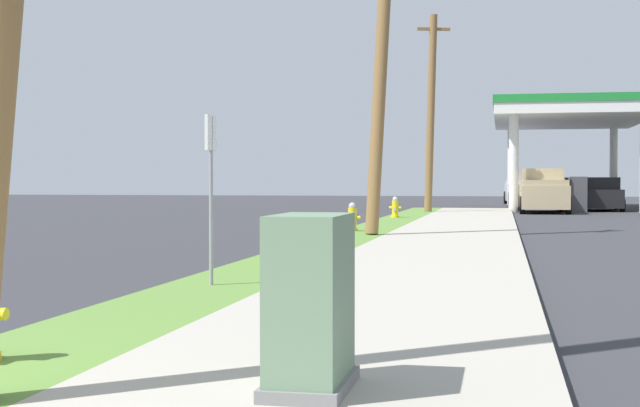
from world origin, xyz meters
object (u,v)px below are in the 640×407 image
at_px(utility_pole_background, 431,111).
at_px(truck_tan_on_apron, 543,192).
at_px(fire_hydrant_third, 352,218).
at_px(utility_pole_midground, 382,42).
at_px(car_black_by_near_pump, 600,195).
at_px(truck_silver_at_forecourt, 524,189).
at_px(fire_hydrant_fourth, 395,208).
at_px(utility_cabinet, 310,309).
at_px(fire_hydrant_second, 274,241).
at_px(street_sign_post, 211,164).

xyz_separation_m(utility_pole_background, truck_tan_on_apron, (4.75, 3.13, -3.43)).
distance_m(fire_hydrant_third, utility_pole_midground, 4.57).
xyz_separation_m(car_black_by_near_pump, truck_silver_at_forecourt, (-3.27, 10.09, 0.19)).
distance_m(fire_hydrant_fourth, car_black_by_near_pump, 15.23).
bearing_deg(utility_cabinet, fire_hydrant_second, 105.67).
relative_size(utility_cabinet, car_black_by_near_pump, 0.24).
relative_size(fire_hydrant_third, utility_pole_background, 0.09).
xyz_separation_m(street_sign_post, truck_silver_at_forecourt, (4.85, 44.00, -0.72)).
height_order(street_sign_post, truck_silver_at_forecourt, street_sign_post).
distance_m(car_black_by_near_pump, truck_silver_at_forecourt, 10.61).
height_order(utility_pole_background, street_sign_post, utility_pole_background).
distance_m(utility_pole_midground, truck_tan_on_apron, 20.46).
distance_m(fire_hydrant_third, utility_cabinet, 17.91).
relative_size(utility_pole_midground, car_black_by_near_pump, 2.02).
distance_m(fire_hydrant_fourth, utility_cabinet, 26.58).
relative_size(utility_pole_midground, utility_pole_background, 1.11).
bearing_deg(fire_hydrant_fourth, utility_cabinet, -84.52).
relative_size(fire_hydrant_second, utility_pole_midground, 0.08).
bearing_deg(truck_tan_on_apron, fire_hydrant_fourth, -119.27).
xyz_separation_m(utility_pole_background, car_black_by_near_pump, (7.53, 6.13, -3.63)).
xyz_separation_m(fire_hydrant_fourth, truck_tan_on_apron, (5.49, 9.79, 0.47)).
distance_m(utility_pole_background, car_black_by_near_pump, 10.36).
bearing_deg(fire_hydrant_second, fire_hydrant_third, 91.19).
relative_size(fire_hydrant_third, fire_hydrant_fourth, 1.00).
relative_size(utility_pole_midground, truck_tan_on_apron, 1.70).
bearing_deg(fire_hydrant_second, utility_pole_midground, 84.90).
bearing_deg(truck_tan_on_apron, street_sign_post, -99.81).
xyz_separation_m(fire_hydrant_fourth, street_sign_post, (0.14, -21.11, 1.19)).
distance_m(utility_cabinet, truck_silver_at_forecourt, 49.40).
xyz_separation_m(utility_pole_midground, utility_pole_background, (-0.07, 16.40, -0.47)).
xyz_separation_m(fire_hydrant_fourth, utility_pole_midground, (0.80, -9.74, 4.37)).
height_order(fire_hydrant_fourth, street_sign_post, street_sign_post).
bearing_deg(utility_pole_background, utility_cabinet, -86.88).
height_order(utility_pole_midground, utility_pole_background, utility_pole_midground).
bearing_deg(fire_hydrant_fourth, truck_silver_at_forecourt, 77.69).
bearing_deg(utility_cabinet, truck_tan_on_apron, 85.35).
distance_m(fire_hydrant_fourth, truck_silver_at_forecourt, 23.42).
height_order(fire_hydrant_second, fire_hydrant_fourth, same).
height_order(fire_hydrant_third, utility_pole_background, utility_pole_background).
bearing_deg(fire_hydrant_fourth, fire_hydrant_third, -90.64).
relative_size(utility_cabinet, truck_silver_at_forecourt, 0.20).
bearing_deg(utility_cabinet, truck_silver_at_forecourt, 87.16).
distance_m(truck_silver_at_forecourt, truck_tan_on_apron, 13.10).
xyz_separation_m(fire_hydrant_third, fire_hydrant_fourth, (0.10, 8.74, 0.00)).
bearing_deg(car_black_by_near_pump, fire_hydrant_second, -105.00).
bearing_deg(fire_hydrant_third, truck_tan_on_apron, 73.23).
height_order(utility_cabinet, truck_silver_at_forecourt, truck_silver_at_forecourt).
xyz_separation_m(utility_pole_midground, utility_cabinet, (1.74, -16.72, -4.19)).
bearing_deg(car_black_by_near_pump, utility_cabinet, -98.30).
distance_m(utility_pole_midground, street_sign_post, 11.83).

